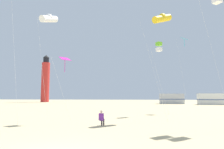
{
  "coord_description": "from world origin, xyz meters",
  "views": [
    {
      "loc": [
        3.02,
        -6.93,
        2.28
      ],
      "look_at": [
        1.32,
        13.11,
        4.45
      ],
      "focal_mm": 31.3,
      "sensor_mm": 36.0,
      "label": 1
    }
  ],
  "objects_px": {
    "rv_van_white": "(211,99)",
    "kite_flyer_standing": "(102,118)",
    "kite_box_lime": "(159,47)",
    "kite_diamond_cyan": "(184,42)",
    "rv_van_silver": "(172,99)",
    "kite_tube_gold": "(162,18)",
    "kite_tube_white": "(49,19)",
    "lighthouse_distant": "(45,80)",
    "kite_diamond_magenta": "(65,61)"
  },
  "relations": [
    {
      "from": "kite_flyer_standing",
      "to": "kite_diamond_magenta",
      "type": "xyz_separation_m",
      "value": [
        -3.62,
        1.91,
        4.78
      ]
    },
    {
      "from": "lighthouse_distant",
      "to": "kite_diamond_magenta",
      "type": "bearing_deg",
      "value": -64.6
    },
    {
      "from": "kite_flyer_standing",
      "to": "rv_van_silver",
      "type": "distance_m",
      "value": 43.44
    },
    {
      "from": "kite_diamond_cyan",
      "to": "kite_diamond_magenta",
      "type": "relative_size",
      "value": 1.87
    },
    {
      "from": "kite_box_lime",
      "to": "rv_van_white",
      "type": "bearing_deg",
      "value": 57.89
    },
    {
      "from": "rv_van_white",
      "to": "kite_flyer_standing",
      "type": "bearing_deg",
      "value": -120.8
    },
    {
      "from": "lighthouse_distant",
      "to": "kite_tube_gold",
      "type": "bearing_deg",
      "value": -55.23
    },
    {
      "from": "kite_tube_gold",
      "to": "rv_van_silver",
      "type": "height_order",
      "value": "kite_tube_gold"
    },
    {
      "from": "kite_tube_gold",
      "to": "lighthouse_distant",
      "type": "relative_size",
      "value": 0.64
    },
    {
      "from": "kite_flyer_standing",
      "to": "kite_tube_white",
      "type": "xyz_separation_m",
      "value": [
        -6.18,
        4.11,
        9.68
      ]
    },
    {
      "from": "lighthouse_distant",
      "to": "rv_van_white",
      "type": "bearing_deg",
      "value": -17.19
    },
    {
      "from": "kite_diamond_cyan",
      "to": "kite_diamond_magenta",
      "type": "distance_m",
      "value": 18.82
    },
    {
      "from": "rv_van_silver",
      "to": "kite_flyer_standing",
      "type": "bearing_deg",
      "value": -111.2
    },
    {
      "from": "kite_tube_white",
      "to": "kite_diamond_cyan",
      "type": "bearing_deg",
      "value": 30.43
    },
    {
      "from": "kite_tube_white",
      "to": "kite_flyer_standing",
      "type": "bearing_deg",
      "value": -33.6
    },
    {
      "from": "kite_flyer_standing",
      "to": "kite_tube_white",
      "type": "height_order",
      "value": "kite_tube_white"
    },
    {
      "from": "kite_tube_white",
      "to": "lighthouse_distant",
      "type": "xyz_separation_m",
      "value": [
        -21.2,
        47.84,
        -2.46
      ]
    },
    {
      "from": "kite_diamond_cyan",
      "to": "kite_tube_white",
      "type": "distance_m",
      "value": 19.03
    },
    {
      "from": "kite_tube_white",
      "to": "rv_van_silver",
      "type": "distance_m",
      "value": 43.09
    },
    {
      "from": "kite_tube_gold",
      "to": "kite_diamond_cyan",
      "type": "xyz_separation_m",
      "value": [
        4.7,
        9.19,
        0.03
      ]
    },
    {
      "from": "kite_tube_gold",
      "to": "rv_van_silver",
      "type": "xyz_separation_m",
      "value": [
        8.51,
        36.56,
        -8.72
      ]
    },
    {
      "from": "kite_flyer_standing",
      "to": "kite_diamond_cyan",
      "type": "bearing_deg",
      "value": -115.0
    },
    {
      "from": "kite_box_lime",
      "to": "kite_tube_gold",
      "type": "height_order",
      "value": "kite_tube_gold"
    },
    {
      "from": "kite_diamond_cyan",
      "to": "rv_van_silver",
      "type": "height_order",
      "value": "kite_diamond_cyan"
    },
    {
      "from": "kite_tube_gold",
      "to": "rv_van_silver",
      "type": "relative_size",
      "value": 1.66
    },
    {
      "from": "lighthouse_distant",
      "to": "rv_van_white",
      "type": "xyz_separation_m",
      "value": [
        50.2,
        -15.53,
        -6.45
      ]
    },
    {
      "from": "kite_diamond_cyan",
      "to": "lighthouse_distant",
      "type": "xyz_separation_m",
      "value": [
        -37.6,
        38.2,
        -2.29
      ]
    },
    {
      "from": "kite_tube_white",
      "to": "kite_box_lime",
      "type": "bearing_deg",
      "value": 23.87
    },
    {
      "from": "kite_diamond_magenta",
      "to": "lighthouse_distant",
      "type": "distance_m",
      "value": 55.44
    },
    {
      "from": "rv_van_white",
      "to": "kite_tube_gold",
      "type": "bearing_deg",
      "value": -117.23
    },
    {
      "from": "kite_flyer_standing",
      "to": "kite_box_lime",
      "type": "xyz_separation_m",
      "value": [
        5.9,
        9.45,
        7.76
      ]
    },
    {
      "from": "kite_diamond_magenta",
      "to": "kite_tube_white",
      "type": "height_order",
      "value": "kite_tube_white"
    },
    {
      "from": "kite_tube_gold",
      "to": "kite_diamond_magenta",
      "type": "bearing_deg",
      "value": -163.9
    },
    {
      "from": "kite_flyer_standing",
      "to": "kite_tube_white",
      "type": "distance_m",
      "value": 12.2
    },
    {
      "from": "kite_diamond_cyan",
      "to": "kite_tube_white",
      "type": "relative_size",
      "value": 0.98
    },
    {
      "from": "kite_flyer_standing",
      "to": "kite_diamond_cyan",
      "type": "xyz_separation_m",
      "value": [
        10.22,
        13.74,
        9.52
      ]
    },
    {
      "from": "kite_tube_white",
      "to": "rv_van_silver",
      "type": "relative_size",
      "value": 1.68
    },
    {
      "from": "kite_tube_gold",
      "to": "kite_tube_white",
      "type": "relative_size",
      "value": 0.98
    },
    {
      "from": "kite_diamond_cyan",
      "to": "rv_van_white",
      "type": "xyz_separation_m",
      "value": [
        12.6,
        22.67,
        -8.74
      ]
    },
    {
      "from": "rv_van_white",
      "to": "kite_box_lime",
      "type": "bearing_deg",
      "value": -120.84
    },
    {
      "from": "kite_flyer_standing",
      "to": "kite_diamond_magenta",
      "type": "bearing_deg",
      "value": -16.21
    },
    {
      "from": "kite_tube_gold",
      "to": "kite_diamond_cyan",
      "type": "bearing_deg",
      "value": 62.9
    },
    {
      "from": "kite_tube_gold",
      "to": "lighthouse_distant",
      "type": "distance_m",
      "value": 57.74
    },
    {
      "from": "kite_tube_gold",
      "to": "rv_van_silver",
      "type": "distance_m",
      "value": 38.53
    },
    {
      "from": "kite_flyer_standing",
      "to": "lighthouse_distant",
      "type": "relative_size",
      "value": 0.07
    },
    {
      "from": "kite_box_lime",
      "to": "kite_tube_gold",
      "type": "xyz_separation_m",
      "value": [
        -0.38,
        -4.9,
        1.73
      ]
    },
    {
      "from": "kite_box_lime",
      "to": "kite_diamond_cyan",
      "type": "height_order",
      "value": "kite_diamond_cyan"
    },
    {
      "from": "rv_van_silver",
      "to": "rv_van_white",
      "type": "height_order",
      "value": "same"
    },
    {
      "from": "kite_flyer_standing",
      "to": "kite_diamond_magenta",
      "type": "distance_m",
      "value": 6.29
    },
    {
      "from": "kite_tube_white",
      "to": "rv_van_silver",
      "type": "bearing_deg",
      "value": 61.36
    }
  ]
}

